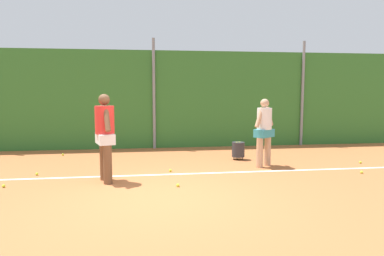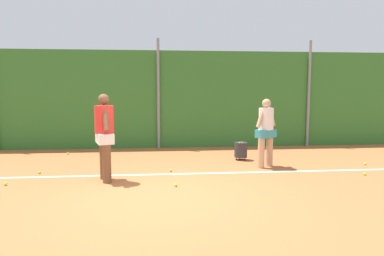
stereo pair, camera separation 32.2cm
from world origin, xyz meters
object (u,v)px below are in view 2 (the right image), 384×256
Objects in this scene: player_midcourt at (266,129)px; tennis_ball_0 at (68,154)px; tennis_ball_6 at (176,185)px; tennis_ball_9 at (365,174)px; tennis_ball_5 at (171,170)px; ball_hopper at (241,150)px; tennis_ball_4 at (271,150)px; player_foreground_near at (105,132)px; tennis_ball_1 at (39,172)px; tennis_ball_7 at (365,164)px; tennis_ball_8 at (5,184)px.

player_midcourt is 26.45× the size of tennis_ball_0.
tennis_ball_6 is 4.45m from tennis_ball_9.
ball_hopper is at bearing 31.57° from tennis_ball_5.
tennis_ball_9 is (4.47, -0.78, 0.00)m from tennis_ball_5.
tennis_ball_6 is 1.00× the size of tennis_ball_9.
tennis_ball_9 is (2.04, -1.06, -0.95)m from player_midcourt.
tennis_ball_4 is at bearing 45.10° from ball_hopper.
player_midcourt is 26.45× the size of tennis_ball_9.
ball_hopper is 7.78× the size of tennis_ball_9.
player_foreground_near is 1.08× the size of player_midcourt.
tennis_ball_0 is (-1.64, 3.24, -1.02)m from player_foreground_near.
tennis_ball_5 is 1.32m from tennis_ball_6.
tennis_ball_0 is at bearing 89.68° from tennis_ball_1.
tennis_ball_5 is 4.54m from tennis_ball_9.
tennis_ball_6 is at bearing -127.45° from ball_hopper.
tennis_ball_4 is 5.10m from tennis_ball_6.
tennis_ball_0 is 1.00× the size of tennis_ball_5.
tennis_ball_6 is (0.06, -1.32, 0.00)m from tennis_ball_5.
player_foreground_near is at bearing -145.55° from tennis_ball_4.
tennis_ball_0 is 1.00× the size of tennis_ball_9.
tennis_ball_4 is (6.44, 2.51, 0.00)m from tennis_ball_1.
tennis_ball_9 is at bearing -122.54° from tennis_ball_7.
ball_hopper is 7.78× the size of tennis_ball_5.
player_foreground_near is 3.77m from tennis_ball_0.
tennis_ball_8 is at bearing -172.24° from tennis_ball_7.
tennis_ball_0 is 4.96m from tennis_ball_6.
tennis_ball_1 is at bearing 147.35° from player_midcourt.
tennis_ball_5 is at bearing -1.25° from tennis_ball_1.
tennis_ball_8 is at bearing -158.58° from ball_hopper.
player_foreground_near is 4.04m from ball_hopper.
tennis_ball_9 is (-0.67, -1.04, 0.00)m from tennis_ball_7.
tennis_ball_0 is at bearing 165.79° from ball_hopper.
player_foreground_near is 1.91m from tennis_ball_6.
tennis_ball_1 is 6.91m from tennis_ball_4.
tennis_ball_0 and tennis_ball_6 have the same top height.
player_foreground_near is at bearing -25.10° from tennis_ball_1.
tennis_ball_8 is (-3.50, 0.42, 0.00)m from tennis_ball_6.
tennis_ball_0 is 3.45m from tennis_ball_8.
player_foreground_near is 28.51× the size of tennis_ball_6.
tennis_ball_1 is (-5.11, -1.17, -0.26)m from ball_hopper.
tennis_ball_8 is 1.00× the size of tennis_ball_9.
player_midcourt is 3.02m from tennis_ball_6.
player_midcourt is 2.64m from tennis_ball_4.
tennis_ball_0 is 1.00× the size of tennis_ball_4.
ball_hopper is at bearing 12.94° from tennis_ball_1.
tennis_ball_8 is at bearing 173.19° from tennis_ball_6.
tennis_ball_1 is 1.03m from tennis_ball_8.
player_midcourt is 3.40× the size of ball_hopper.
tennis_ball_0 is (-5.51, 2.24, -0.95)m from player_midcourt.
player_midcourt is at bearing -22.18° from tennis_ball_0.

